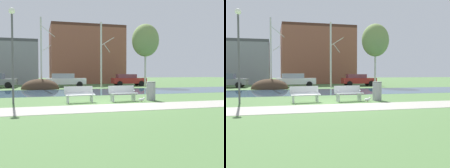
# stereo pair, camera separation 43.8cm
# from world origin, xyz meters

# --- Properties ---
(ground_plane) EXTENTS (120.00, 120.00, 0.00)m
(ground_plane) POSITION_xyz_m (0.00, 10.00, 0.00)
(ground_plane) COLOR #4C703D
(paved_path_strip) EXTENTS (60.00, 2.48, 0.01)m
(paved_path_strip) POSITION_xyz_m (0.00, -1.72, 0.01)
(paved_path_strip) COLOR #9E998E
(paved_path_strip) RESTS_ON ground
(river_band) EXTENTS (80.00, 7.18, 0.01)m
(river_band) POSITION_xyz_m (0.00, 8.19, 0.00)
(river_band) COLOR #33516B
(river_band) RESTS_ON ground
(soil_mound) EXTENTS (3.64, 2.62, 2.02)m
(soil_mound) POSITION_xyz_m (-3.22, 13.12, 0.00)
(soil_mound) COLOR #423021
(soil_mound) RESTS_ON ground
(bench_left) EXTENTS (1.66, 0.75, 0.87)m
(bench_left) POSITION_xyz_m (-1.24, 0.75, 0.47)
(bench_left) COLOR silver
(bench_left) RESTS_ON ground
(bench_right) EXTENTS (1.66, 0.75, 0.87)m
(bench_right) POSITION_xyz_m (1.22, 0.75, 0.47)
(bench_right) COLOR silver
(bench_right) RESTS_ON ground
(trash_bin) EXTENTS (0.54, 0.54, 1.09)m
(trash_bin) POSITION_xyz_m (2.91, 0.66, 0.56)
(trash_bin) COLOR gray
(trash_bin) RESTS_ON ground
(seagull) EXTENTS (0.42, 0.15, 0.25)m
(seagull) POSITION_xyz_m (2.13, 0.15, 0.13)
(seagull) COLOR white
(seagull) RESTS_ON ground
(streetlamp) EXTENTS (0.32, 0.32, 4.91)m
(streetlamp) POSITION_xyz_m (-4.62, 1.09, 3.32)
(streetlamp) COLOR #4C4C51
(streetlamp) RESTS_ON ground
(birch_left) EXTENTS (1.45, 2.34, 7.15)m
(birch_left) POSITION_xyz_m (-3.06, 13.52, 3.65)
(birch_left) COLOR beige
(birch_left) RESTS_ON ground
(birch_center_left) EXTENTS (1.53, 2.43, 7.16)m
(birch_center_left) POSITION_xyz_m (3.32, 14.45, 3.65)
(birch_center_left) COLOR beige
(birch_center_left) RESTS_ON ground
(birch_center) EXTENTS (3.11, 3.11, 7.22)m
(birch_center) POSITION_xyz_m (8.52, 14.41, 5.34)
(birch_center) COLOR beige
(birch_center) RESTS_ON ground
(parked_sedan_second_white) EXTENTS (4.51, 2.27, 1.53)m
(parked_sedan_second_white) POSITION_xyz_m (-0.46, 16.28, 0.80)
(parked_sedan_second_white) COLOR silver
(parked_sedan_second_white) RESTS_ON ground
(parked_hatch_third_red) EXTENTS (4.17, 2.28, 1.44)m
(parked_hatch_third_red) POSITION_xyz_m (7.16, 16.51, 0.77)
(parked_hatch_third_red) COLOR maroon
(parked_hatch_third_red) RESTS_ON ground
(building_brick_low) EXTENTS (10.86, 8.04, 8.66)m
(building_brick_low) POSITION_xyz_m (3.76, 26.97, 4.33)
(building_brick_low) COLOR brown
(building_brick_low) RESTS_ON ground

